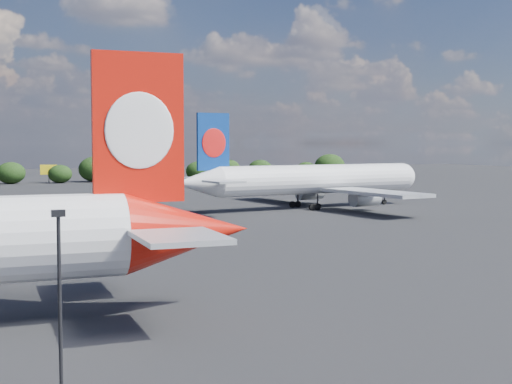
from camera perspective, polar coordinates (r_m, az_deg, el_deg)
name	(u,v)px	position (r m, az deg, el deg)	size (l,w,h in m)	color
ground	(26,230)	(103.12, -17.94, -2.94)	(500.00, 500.00, 0.00)	black
china_southern_airliner	(309,180)	(130.77, 4.27, 0.94)	(52.22, 49.85, 17.07)	white
apron_lamp_post	(60,308)	(30.35, -15.41, -8.96)	(0.55, 0.30, 9.30)	black
billboard_yellow	(49,170)	(225.07, -16.25, 1.70)	(5.00, 0.30, 5.50)	yellow
horizon_treeline	(14,171)	(222.72, -18.77, 1.63)	(202.39, 15.17, 9.25)	black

